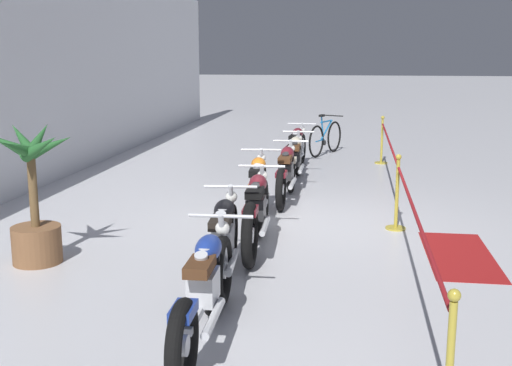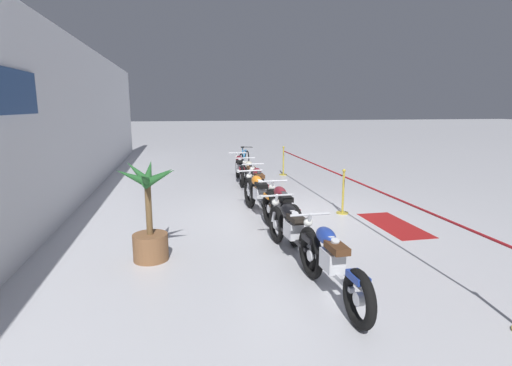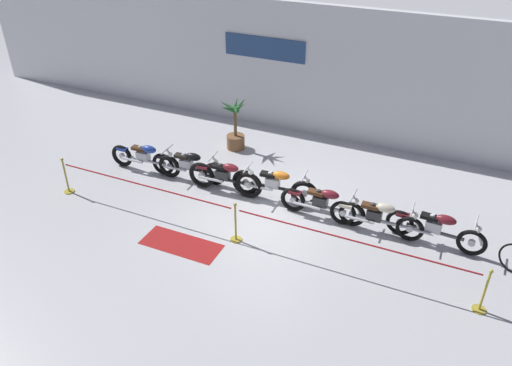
{
  "view_description": "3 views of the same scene",
  "coord_description": "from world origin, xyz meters",
  "px_view_note": "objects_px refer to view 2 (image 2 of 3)",
  "views": [
    {
      "loc": [
        -8.96,
        -0.61,
        2.42
      ],
      "look_at": [
        0.02,
        0.77,
        0.56
      ],
      "focal_mm": 45.0,
      "sensor_mm": 36.0,
      "label": 1
    },
    {
      "loc": [
        -8.66,
        2.5,
        2.48
      ],
      "look_at": [
        0.14,
        0.79,
        0.75
      ],
      "focal_mm": 28.0,
      "sensor_mm": 36.0,
      "label": 2
    },
    {
      "loc": [
        4.2,
        -9.59,
        7.38
      ],
      "look_at": [
        -0.33,
        0.34,
        0.67
      ],
      "focal_mm": 35.0,
      "sensor_mm": 36.0,
      "label": 3
    }
  ],
  "objects_px": {
    "motorcycle_blue_0": "(330,262)",
    "motorcycle_maroon_2": "(282,210)",
    "floor_banner": "(394,225)",
    "potted_palm_left_of_row": "(149,221)",
    "bicycle": "(244,161)",
    "stanchion_far_left": "(369,194)",
    "motorcycle_black_1": "(292,231)",
    "motorcycle_maroon_4": "(258,184)",
    "motorcycle_maroon_6": "(240,169)",
    "stanchion_mid_right": "(283,165)",
    "stanchion_mid_left": "(343,198)",
    "motorcycle_cream_5": "(250,176)",
    "motorcycle_orange_3": "(259,196)"
  },
  "relations": [
    {
      "from": "motorcycle_blue_0",
      "to": "motorcycle_maroon_2",
      "type": "relative_size",
      "value": 1.07
    },
    {
      "from": "motorcycle_maroon_2",
      "to": "floor_banner",
      "type": "relative_size",
      "value": 1.13
    },
    {
      "from": "motorcycle_maroon_2",
      "to": "potted_palm_left_of_row",
      "type": "height_order",
      "value": "potted_palm_left_of_row"
    },
    {
      "from": "bicycle",
      "to": "stanchion_far_left",
      "type": "bearing_deg",
      "value": -170.6
    },
    {
      "from": "motorcycle_black_1",
      "to": "motorcycle_maroon_4",
      "type": "xyz_separation_m",
      "value": [
        4.03,
        -0.24,
        -0.01
      ]
    },
    {
      "from": "motorcycle_maroon_2",
      "to": "motorcycle_maroon_6",
      "type": "relative_size",
      "value": 0.94
    },
    {
      "from": "motorcycle_maroon_6",
      "to": "floor_banner",
      "type": "distance_m",
      "value": 5.94
    },
    {
      "from": "motorcycle_maroon_4",
      "to": "motorcycle_maroon_6",
      "type": "xyz_separation_m",
      "value": [
        2.72,
        0.08,
        0.01
      ]
    },
    {
      "from": "motorcycle_blue_0",
      "to": "stanchion_mid_right",
      "type": "xyz_separation_m",
      "value": [
        9.26,
        -1.81,
        -0.09
      ]
    },
    {
      "from": "stanchion_mid_left",
      "to": "bicycle",
      "type": "bearing_deg",
      "value": 11.2
    },
    {
      "from": "bicycle",
      "to": "motorcycle_maroon_6",
      "type": "bearing_deg",
      "value": 167.03
    },
    {
      "from": "motorcycle_blue_0",
      "to": "motorcycle_maroon_4",
      "type": "relative_size",
      "value": 1.05
    },
    {
      "from": "motorcycle_maroon_4",
      "to": "floor_banner",
      "type": "xyz_separation_m",
      "value": [
        -2.67,
        -2.4,
        -0.45
      ]
    },
    {
      "from": "potted_palm_left_of_row",
      "to": "stanchion_mid_left",
      "type": "bearing_deg",
      "value": -63.34
    },
    {
      "from": "motorcycle_cream_5",
      "to": "potted_palm_left_of_row",
      "type": "bearing_deg",
      "value": 153.25
    },
    {
      "from": "motorcycle_maroon_2",
      "to": "stanchion_mid_left",
      "type": "height_order",
      "value": "stanchion_mid_left"
    },
    {
      "from": "bicycle",
      "to": "floor_banner",
      "type": "xyz_separation_m",
      "value": [
        -7.57,
        -1.98,
        -0.4
      ]
    },
    {
      "from": "bicycle",
      "to": "motorcycle_maroon_2",
      "type": "bearing_deg",
      "value": 176.32
    },
    {
      "from": "floor_banner",
      "to": "motorcycle_maroon_2",
      "type": "bearing_deg",
      "value": 92.25
    },
    {
      "from": "motorcycle_black_1",
      "to": "floor_banner",
      "type": "distance_m",
      "value": 3.01
    },
    {
      "from": "motorcycle_maroon_4",
      "to": "stanchion_mid_left",
      "type": "relative_size",
      "value": 2.1
    },
    {
      "from": "stanchion_far_left",
      "to": "stanchion_mid_right",
      "type": "bearing_deg",
      "value": -0.0
    },
    {
      "from": "bicycle",
      "to": "stanchion_mid_left",
      "type": "relative_size",
      "value": 1.58
    },
    {
      "from": "stanchion_mid_left",
      "to": "motorcycle_black_1",
      "type": "bearing_deg",
      "value": 141.67
    },
    {
      "from": "motorcycle_maroon_4",
      "to": "motorcycle_cream_5",
      "type": "distance_m",
      "value": 1.36
    },
    {
      "from": "motorcycle_black_1",
      "to": "stanchion_mid_right",
      "type": "distance_m",
      "value": 8.12
    },
    {
      "from": "motorcycle_maroon_2",
      "to": "potted_palm_left_of_row",
      "type": "distance_m",
      "value": 2.62
    },
    {
      "from": "motorcycle_orange_3",
      "to": "motorcycle_maroon_2",
      "type": "bearing_deg",
      "value": -171.99
    },
    {
      "from": "motorcycle_blue_0",
      "to": "motorcycle_orange_3",
      "type": "relative_size",
      "value": 0.97
    },
    {
      "from": "motorcycle_orange_3",
      "to": "stanchion_mid_right",
      "type": "xyz_separation_m",
      "value": [
        5.26,
        -1.97,
        -0.11
      ]
    },
    {
      "from": "floor_banner",
      "to": "motorcycle_maroon_6",
      "type": "bearing_deg",
      "value": 24.37
    },
    {
      "from": "potted_palm_left_of_row",
      "to": "stanchion_far_left",
      "type": "bearing_deg",
      "value": -78.59
    },
    {
      "from": "motorcycle_blue_0",
      "to": "motorcycle_maroon_4",
      "type": "xyz_separation_m",
      "value": [
        5.4,
        -0.11,
        0.0
      ]
    },
    {
      "from": "motorcycle_maroon_4",
      "to": "stanchion_mid_right",
      "type": "relative_size",
      "value": 2.1
    },
    {
      "from": "motorcycle_orange_3",
      "to": "bicycle",
      "type": "distance_m",
      "value": 6.35
    },
    {
      "from": "stanchion_mid_left",
      "to": "stanchion_mid_right",
      "type": "height_order",
      "value": "same"
    },
    {
      "from": "stanchion_mid_left",
      "to": "motorcycle_maroon_6",
      "type": "bearing_deg",
      "value": 22.6
    },
    {
      "from": "potted_palm_left_of_row",
      "to": "stanchion_mid_right",
      "type": "relative_size",
      "value": 1.59
    },
    {
      "from": "motorcycle_maroon_4",
      "to": "bicycle",
      "type": "relative_size",
      "value": 1.33
    },
    {
      "from": "motorcycle_maroon_2",
      "to": "stanchion_far_left",
      "type": "bearing_deg",
      "value": -91.97
    },
    {
      "from": "stanchion_far_left",
      "to": "stanchion_mid_left",
      "type": "relative_size",
      "value": 10.03
    },
    {
      "from": "motorcycle_maroon_4",
      "to": "stanchion_mid_left",
      "type": "xyz_separation_m",
      "value": [
        -1.57,
        -1.7,
        -0.09
      ]
    },
    {
      "from": "floor_banner",
      "to": "bicycle",
      "type": "bearing_deg",
      "value": 14.27
    },
    {
      "from": "potted_palm_left_of_row",
      "to": "floor_banner",
      "type": "bearing_deg",
      "value": -78.21
    },
    {
      "from": "motorcycle_maroon_2",
      "to": "stanchion_mid_right",
      "type": "height_order",
      "value": "stanchion_mid_right"
    },
    {
      "from": "potted_palm_left_of_row",
      "to": "stanchion_far_left",
      "type": "height_order",
      "value": "potted_palm_left_of_row"
    },
    {
      "from": "floor_banner",
      "to": "motorcycle_blue_0",
      "type": "bearing_deg",
      "value": 137.12
    },
    {
      "from": "motorcycle_cream_5",
      "to": "floor_banner",
      "type": "height_order",
      "value": "motorcycle_cream_5"
    },
    {
      "from": "motorcycle_orange_3",
      "to": "motorcycle_cream_5",
      "type": "relative_size",
      "value": 1.05
    },
    {
      "from": "motorcycle_blue_0",
      "to": "stanchion_mid_left",
      "type": "bearing_deg",
      "value": -25.31
    }
  ]
}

